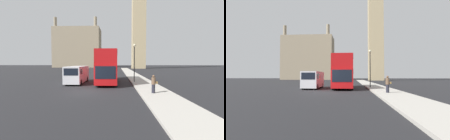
# 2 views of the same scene
# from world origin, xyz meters

# --- Properties ---
(ground_plane) EXTENTS (300.00, 300.00, 0.00)m
(ground_plane) POSITION_xyz_m (0.00, 0.00, 0.00)
(ground_plane) COLOR black
(sidewalk_strip) EXTENTS (3.10, 120.00, 0.15)m
(sidewalk_strip) POSITION_xyz_m (6.55, 0.00, 0.07)
(sidewalk_strip) COLOR #ADA89E
(sidewalk_strip) RESTS_ON ground_plane
(building_block_distant) EXTENTS (27.03, 14.32, 28.62)m
(building_block_distant) POSITION_xyz_m (-20.77, 77.00, 11.78)
(building_block_distant) COLOR gray
(building_block_distant) RESTS_ON ground_plane
(red_double_decker_bus) EXTENTS (2.61, 10.30, 4.40)m
(red_double_decker_bus) POSITION_xyz_m (1.75, 6.94, 2.45)
(red_double_decker_bus) COLOR #B71114
(red_double_decker_bus) RESTS_ON ground_plane
(white_van) EXTENTS (2.06, 5.92, 2.33)m
(white_van) POSITION_xyz_m (-2.46, 5.89, 1.26)
(white_van) COLOR silver
(white_van) RESTS_ON ground_plane
(pedestrian) EXTENTS (0.51, 0.35, 1.60)m
(pedestrian) POSITION_xyz_m (6.23, -1.22, 0.95)
(pedestrian) COLOR #23232D
(pedestrian) RESTS_ON sidewalk_strip
(street_lamp) EXTENTS (0.36, 0.36, 5.29)m
(street_lamp) POSITION_xyz_m (5.46, 6.80, 3.66)
(street_lamp) COLOR black
(street_lamp) RESTS_ON sidewalk_strip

